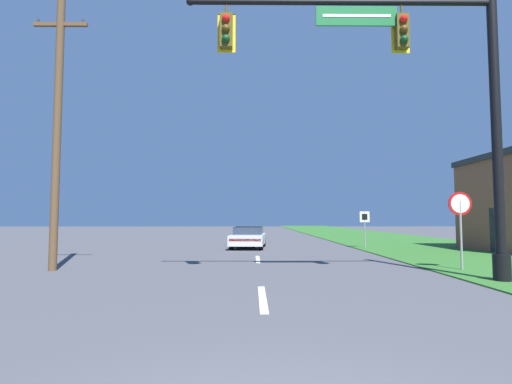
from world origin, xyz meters
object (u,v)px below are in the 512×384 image
(car_ahead, at_px, (248,237))
(stop_sign, at_px, (460,213))
(route_sign_post, at_px, (365,221))
(utility_pole_near, at_px, (57,127))
(signal_mast, at_px, (423,91))

(car_ahead, xyz_separation_m, stop_sign, (6.99, -9.99, 1.26))
(route_sign_post, xyz_separation_m, utility_pole_near, (-12.80, -9.48, 3.18))
(utility_pole_near, bearing_deg, route_sign_post, 36.51)
(car_ahead, bearing_deg, stop_sign, -55.03)
(signal_mast, distance_m, utility_pole_near, 11.38)
(signal_mast, bearing_deg, stop_sign, 47.28)
(signal_mast, xyz_separation_m, utility_pole_near, (-11.10, 2.45, -0.45))
(car_ahead, bearing_deg, route_sign_post, -3.04)
(stop_sign, bearing_deg, utility_pole_near, 179.28)
(car_ahead, bearing_deg, utility_pole_near, -122.37)
(car_ahead, distance_m, route_sign_post, 6.65)
(signal_mast, height_order, route_sign_post, signal_mast)
(utility_pole_near, bearing_deg, stop_sign, -0.72)
(signal_mast, height_order, utility_pole_near, utility_pole_near)
(utility_pole_near, bearing_deg, car_ahead, 57.63)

